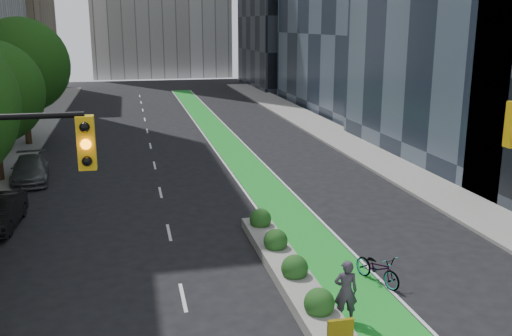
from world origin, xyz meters
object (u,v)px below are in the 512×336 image
median_planter (286,264)px  cyclist (346,291)px  parked_car_left_far (30,169)px  bicycle (378,268)px

median_planter → cyclist: cyclist is taller
cyclist → parked_car_left_far: bearing=-46.9°
median_planter → parked_car_left_far: bearing=125.6°
bicycle → parked_car_left_far: parked_car_left_far is taller
bicycle → cyclist: bearing=-152.8°
median_planter → parked_car_left_far: size_ratio=2.20×
median_planter → parked_car_left_far: (-10.58, 14.76, 0.31)m
cyclist → parked_car_left_far: cyclist is taller
bicycle → cyclist: size_ratio=1.05×
parked_car_left_far → median_planter: bearing=-59.8°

